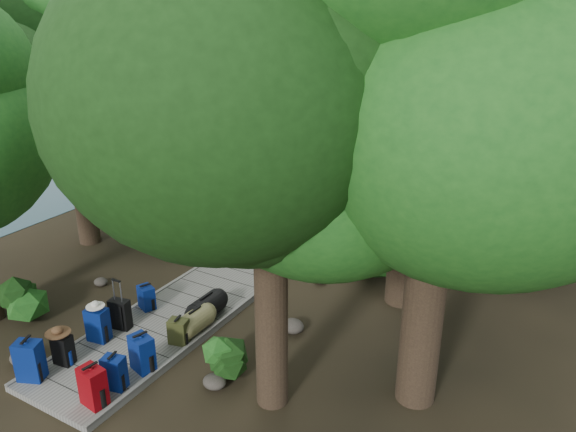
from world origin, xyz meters
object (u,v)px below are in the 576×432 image
Objects in this scene: duffel_right_black at (207,307)px; lone_suitcase_on_sand at (368,182)px; backpack_left_b at (63,348)px; kayak at (330,153)px; backpack_left_c at (98,323)px; backpack_right_b at (114,371)px; backpack_right_a at (93,385)px; backpack_right_c at (142,351)px; sun_lounger at (483,175)px; backpack_left_a at (29,359)px; duffel_right_khaki at (196,321)px; backpack_left_d at (146,296)px; suitcase_on_boardwalk at (120,314)px; backpack_right_d at (179,330)px.

lone_suitcase_on_sand is at bearing 92.79° from duffel_right_black.
kayak is at bearing 90.26° from backpack_left_b.
backpack_right_b is (1.33, -0.86, -0.04)m from backpack_left_c.
lone_suitcase_on_sand is at bearing 99.75° from backpack_right_a.
backpack_right_c is 1.95m from duffel_right_black.
backpack_right_b is 0.61m from backpack_right_c.
duffel_right_black is 12.47m from sun_lounger.
backpack_left_a is 2.99m from duffel_right_khaki.
kayak is at bearing 121.92° from backpack_left_d.
backpack_left_b is 0.85× the size of backpack_left_c.
suitcase_on_boardwalk is (0.09, -0.82, 0.03)m from backpack_left_d.
backpack_right_d is at bearing -91.31° from duffel_right_khaki.
sun_lounger is at bearing -10.76° from kayak.
backpack_right_a is 0.47m from backpack_right_b.
backpack_left_b is at bearing -101.71° from suitcase_on_boardwalk.
backpack_right_b is at bearing -78.62° from backpack_right_c.
suitcase_on_boardwalk is at bearing 132.82° from backpack_right_a.
backpack_right_b is at bearing -116.82° from sun_lounger.
backpack_left_a reaches higher than backpack_right_c.
backpack_left_b is at bearing -113.17° from lone_suitcase_on_sand.
suitcase_on_boardwalk is at bearing -87.96° from kayak.
backpack_left_c is 0.26× the size of kayak.
backpack_right_d is 0.19× the size of kayak.
suitcase_on_boardwalk is at bearing -123.03° from sun_lounger.
backpack_right_c is (0.04, 1.07, -0.01)m from backpack_right_a.
backpack_left_b reaches higher than duffel_right_black.
duffel_right_khaki is (0.07, 2.49, -0.15)m from backpack_right_a.
backpack_right_c is at bearing -40.41° from suitcase_on_boardwalk.
backpack_right_b reaches higher than sun_lounger.
backpack_left_c is 1.88m from backpack_right_a.
backpack_left_c is 1.34m from backpack_left_d.
backpack_right_d is at bearing 96.33° from backpack_right_a.
backpack_right_d is 0.73× the size of duffel_right_black.
backpack_right_c reaches higher than sun_lounger.
sun_lounger reaches higher than duffel_right_black.
backpack_left_c is (0.10, 1.41, -0.03)m from backpack_left_a.
backpack_left_b is at bearing -121.65° from sun_lounger.
backpack_left_d is at bearing 125.16° from backpack_right_a.
duffel_right_khaki is at bearing 47.56° from backpack_left_b.
duffel_right_black is (1.32, 0.35, -0.04)m from backpack_left_d.
sun_lounger is (2.79, 13.13, -0.09)m from backpack_right_d.
backpack_left_a is 1.08× the size of duffel_right_black.
backpack_left_b is 2.82m from duffel_right_black.
backpack_right_c is 1.34× the size of backpack_right_d.
backpack_right_a is at bearing -100.97° from backpack_right_b.
lone_suitcase_on_sand is (-0.39, 11.88, -0.14)m from backpack_right_b.
kayak is at bearing 114.36° from lone_suitcase_on_sand.
backpack_left_d is at bearing 142.51° from backpack_right_d.
backpack_right_a reaches higher than suitcase_on_boardwalk.
backpack_left_a is 1.45× the size of backpack_left_d.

